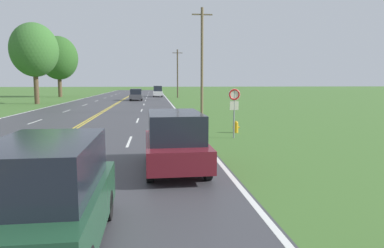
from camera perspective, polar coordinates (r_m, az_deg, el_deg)
fire_hydrant at (r=19.27m, az=7.35°, el=-0.46°), size 0.40×0.24×0.66m
traffic_sign at (r=17.23m, az=7.07°, el=3.84°), size 0.60×0.10×2.50m
utility_pole_midground at (r=30.61m, az=1.67°, el=10.67°), size 1.80×0.24×9.22m
utility_pole_far at (r=61.66m, az=-2.43°, el=8.51°), size 1.80×0.24×8.52m
tree_left_verge at (r=48.56m, az=-24.81°, el=11.12°), size 5.89×5.89×10.24m
tree_mid_treeline at (r=69.37m, az=-21.35°, el=10.19°), size 6.97×6.97×11.24m
car_dark_green_van_nearest at (r=6.26m, az=-23.18°, el=-10.87°), size 1.88×3.96×1.90m
car_maroon_suv_approaching at (r=11.06m, az=-2.88°, el=-2.61°), size 1.97×4.35×1.87m
car_dark_grey_van_mid_near at (r=53.38m, az=-9.29°, el=4.90°), size 1.90×4.67×1.76m
car_white_van_mid_far at (r=65.60m, az=-5.73°, el=5.46°), size 1.76×4.11×2.07m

